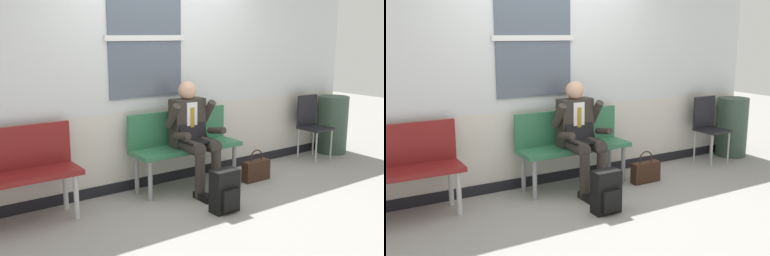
% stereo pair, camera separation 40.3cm
% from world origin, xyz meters
% --- Properties ---
extents(ground_plane, '(18.00, 18.00, 0.00)m').
position_xyz_m(ground_plane, '(0.00, 0.00, 0.00)').
color(ground_plane, gray).
extents(station_wall, '(6.24, 0.16, 2.70)m').
position_xyz_m(station_wall, '(-0.00, 0.58, 1.35)').
color(station_wall, silver).
rests_on(station_wall, ground).
extents(bench_with_person, '(1.34, 0.42, 0.89)m').
position_xyz_m(bench_with_person, '(0.15, 0.30, 0.54)').
color(bench_with_person, '#2D6B47').
rests_on(bench_with_person, ground).
extents(bench_empty, '(1.29, 0.42, 0.91)m').
position_xyz_m(bench_empty, '(-1.83, 0.30, 0.55)').
color(bench_empty, maroon).
rests_on(bench_empty, ground).
extents(person_seated, '(0.57, 0.70, 1.25)m').
position_xyz_m(person_seated, '(0.15, 0.10, 0.67)').
color(person_seated, '#2D2823').
rests_on(person_seated, ground).
extents(backpack, '(0.28, 0.20, 0.44)m').
position_xyz_m(backpack, '(0.02, -0.62, 0.21)').
color(backpack, black).
rests_on(backpack, ground).
extents(handbag, '(0.37, 0.12, 0.39)m').
position_xyz_m(handbag, '(0.97, -0.07, 0.13)').
color(handbag, '#331E14').
rests_on(handbag, ground).
extents(folding_chair, '(0.38, 0.38, 0.91)m').
position_xyz_m(folding_chair, '(2.32, 0.24, 0.55)').
color(folding_chair, black).
rests_on(folding_chair, ground).
extents(trash_bin, '(0.44, 0.44, 0.86)m').
position_xyz_m(trash_bin, '(2.85, 0.28, 0.43)').
color(trash_bin, '#334738').
rests_on(trash_bin, ground).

